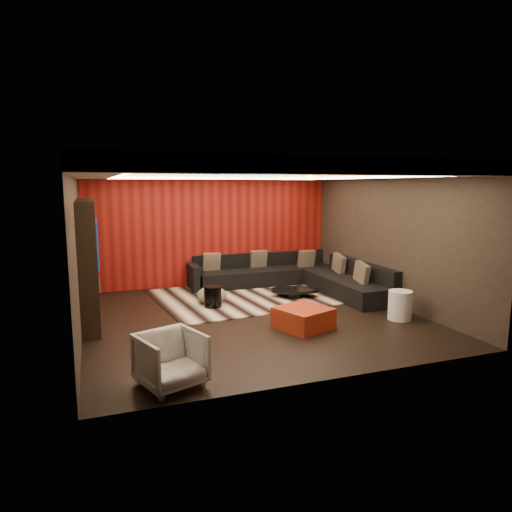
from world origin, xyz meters
name	(u,v)px	position (x,y,z in m)	size (l,w,h in m)	color
floor	(252,317)	(0.00, 0.00, -0.01)	(6.00, 6.00, 0.02)	black
ceiling	(252,165)	(0.00, 0.00, 2.81)	(6.00, 6.00, 0.02)	silver
wall_back	(211,228)	(0.00, 3.01, 1.40)	(6.00, 0.02, 2.80)	black
wall_left	(76,251)	(-3.01, 0.00, 1.40)	(0.02, 6.00, 2.80)	black
wall_right	(389,237)	(3.01, 0.00, 1.40)	(0.02, 6.00, 2.80)	black
red_feature_wall	(212,228)	(0.00, 2.97, 1.40)	(5.98, 0.05, 2.78)	#6B0C0A
soffit_back	(214,175)	(0.00, 2.70, 2.69)	(6.00, 0.60, 0.22)	silver
soffit_front	(323,166)	(0.00, -2.70, 2.69)	(6.00, 0.60, 0.22)	silver
soffit_left	(92,170)	(-2.70, 0.00, 2.69)	(0.60, 4.80, 0.22)	silver
soffit_right	(379,173)	(2.70, 0.00, 2.69)	(0.60, 4.80, 0.22)	silver
cove_back	(217,178)	(0.00, 2.36, 2.60)	(4.80, 0.08, 0.04)	#FFD899
cove_front	(311,174)	(0.00, -2.36, 2.60)	(4.80, 0.08, 0.04)	#FFD899
cove_left	(115,176)	(-2.36, 0.00, 2.60)	(0.08, 4.80, 0.04)	#FFD899
cove_right	(364,177)	(2.36, 0.00, 2.60)	(0.08, 4.80, 0.04)	#FFD899
tv_surround	(88,263)	(-2.85, 0.60, 1.10)	(0.30, 2.00, 2.20)	black
tv_screen	(97,243)	(-2.69, 0.60, 1.45)	(0.04, 1.30, 0.80)	black
tv_shelf	(99,284)	(-2.69, 0.60, 0.70)	(0.04, 1.60, 0.04)	black
rug	(250,296)	(0.48, 1.51, 0.01)	(4.00, 3.00, 0.02)	beige
coffee_table	(294,293)	(1.36, 1.05, 0.11)	(1.06, 1.06, 0.18)	black
drum_stool	(213,297)	(-0.54, 0.85, 0.23)	(0.36, 0.36, 0.42)	black
striped_pouf	(212,295)	(-0.48, 1.14, 0.19)	(0.62, 0.62, 0.34)	beige
white_side_table	(400,305)	(2.50, -1.11, 0.27)	(0.43, 0.43, 0.54)	silver
orange_ottoman	(304,318)	(0.61, -0.97, 0.18)	(0.81, 0.81, 0.36)	maroon
armchair	(171,360)	(-1.93, -2.50, 0.34)	(0.72, 0.74, 0.68)	silver
sectional_sofa	(294,278)	(1.73, 1.86, 0.26)	(3.65, 3.50, 0.75)	black
throw_pillows	(293,263)	(1.72, 1.90, 0.62)	(3.03, 2.83, 0.50)	tan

